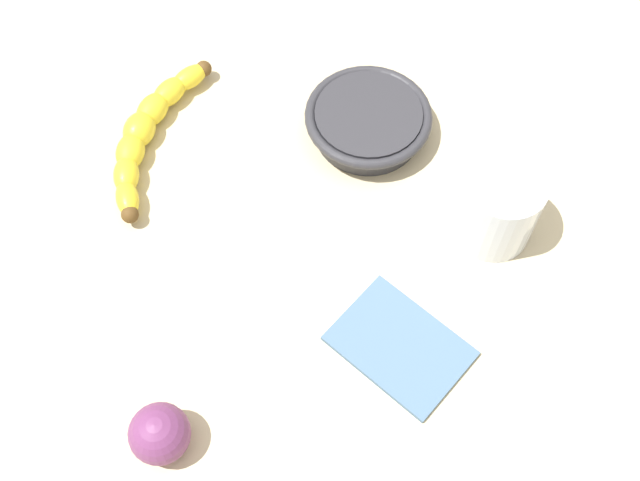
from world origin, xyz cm
name	(u,v)px	position (x,y,z in cm)	size (l,w,h in cm)	color
wooden_tabletop	(307,211)	(0.00, 0.00, 1.50)	(120.00, 120.00, 3.00)	#C7B790
banana	(148,132)	(13.99, 14.23, 4.73)	(19.17, 14.91, 3.47)	yellow
smoothie_glass	(498,207)	(-9.53, -17.67, 7.43)	(8.39, 8.39, 8.97)	silver
ceramic_bowl	(368,121)	(6.87, -9.74, 5.25)	(14.44, 14.44, 3.72)	#2D2D33
plum_fruit	(160,434)	(-20.42, 20.96, 5.85)	(5.69, 5.69, 5.69)	#6B3360
folded_napkin	(400,346)	(-18.90, -3.35, 3.30)	(12.87, 9.23, 0.60)	slate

